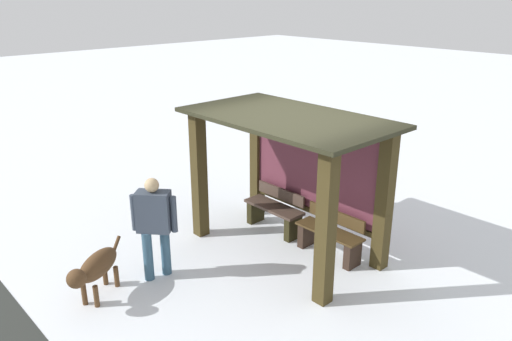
% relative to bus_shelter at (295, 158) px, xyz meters
% --- Properties ---
extents(ground_plane, '(60.00, 60.00, 0.00)m').
position_rel_bus_shelter_xyz_m(ground_plane, '(0.00, -0.20, -1.53)').
color(ground_plane, white).
extents(bus_shelter, '(3.20, 1.81, 2.22)m').
position_rel_bus_shelter_xyz_m(bus_shelter, '(0.00, 0.00, 0.00)').
color(bus_shelter, '#3A2F16').
rests_on(bus_shelter, ground).
extents(bench_left_inside, '(1.13, 0.38, 0.74)m').
position_rel_bus_shelter_xyz_m(bench_left_inside, '(-0.61, 0.19, -1.18)').
color(bench_left_inside, '#423228').
rests_on(bench_left_inside, ground).
extents(bench_center_inside, '(1.13, 0.36, 0.72)m').
position_rel_bus_shelter_xyz_m(bench_center_inside, '(0.61, 0.19, -1.20)').
color(bench_center_inside, '#433118').
rests_on(bench_center_inside, ground).
extents(person_walking, '(0.56, 0.51, 1.54)m').
position_rel_bus_shelter_xyz_m(person_walking, '(-0.70, -2.14, -0.62)').
color(person_walking, '#394352').
rests_on(person_walking, ground).
extents(dog, '(0.70, 1.04, 0.67)m').
position_rel_bus_shelter_xyz_m(dog, '(-0.78, -3.04, -1.06)').
color(dog, '#51361F').
rests_on(dog, ground).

